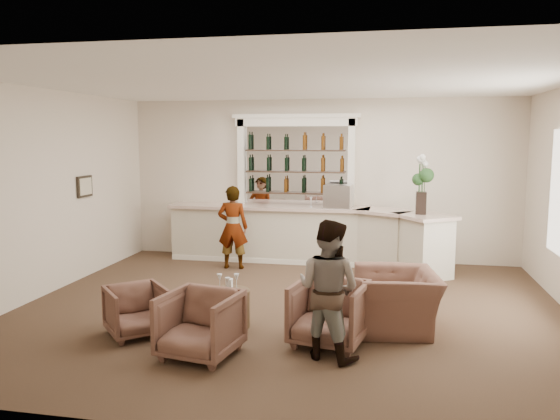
% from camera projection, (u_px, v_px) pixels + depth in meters
% --- Properties ---
extents(ground, '(8.00, 8.00, 0.00)m').
position_uv_depth(ground, '(290.00, 309.00, 8.08)').
color(ground, '#4C3726').
rests_on(ground, ground).
extents(room_shell, '(8.04, 7.02, 3.32)m').
position_uv_depth(room_shell, '(308.00, 149.00, 8.43)').
color(room_shell, beige).
rests_on(room_shell, ground).
extents(bar_counter, '(5.72, 1.80, 1.14)m').
position_uv_depth(bar_counter, '(308.00, 235.00, 10.95)').
color(bar_counter, beige).
rests_on(bar_counter, ground).
extents(back_bar_alcove, '(2.64, 0.25, 3.00)m').
position_uv_depth(back_bar_alcove, '(295.00, 162.00, 11.23)').
color(back_bar_alcove, white).
rests_on(back_bar_alcove, ground).
extents(cocktail_table, '(0.59, 0.59, 0.50)m').
position_uv_depth(cocktail_table, '(228.00, 308.00, 7.31)').
color(cocktail_table, '#49351F').
rests_on(cocktail_table, ground).
extents(sommelier, '(0.62, 0.43, 1.61)m').
position_uv_depth(sommelier, '(233.00, 227.00, 10.51)').
color(sommelier, gray).
rests_on(sommelier, ground).
extents(guest, '(0.96, 0.87, 1.61)m').
position_uv_depth(guest, '(328.00, 289.00, 6.22)').
color(guest, gray).
rests_on(guest, ground).
extents(armchair_left, '(0.99, 0.99, 0.65)m').
position_uv_depth(armchair_left, '(136.00, 311.00, 6.98)').
color(armchair_left, brown).
rests_on(armchair_left, ground).
extents(armchair_center, '(0.95, 0.97, 0.77)m').
position_uv_depth(armchair_center, '(200.00, 324.00, 6.29)').
color(armchair_center, brown).
rests_on(armchair_center, ground).
extents(armchair_right, '(1.00, 1.02, 0.79)m').
position_uv_depth(armchair_right, '(329.00, 313.00, 6.65)').
color(armchair_right, brown).
rests_on(armchair_right, ground).
extents(armchair_far, '(1.19, 1.32, 0.77)m').
position_uv_depth(armchair_far, '(397.00, 300.00, 7.22)').
color(armchair_far, brown).
rests_on(armchair_far, ground).
extents(espresso_machine, '(0.55, 0.47, 0.46)m').
position_uv_depth(espresso_machine, '(338.00, 196.00, 10.74)').
color(espresso_machine, silver).
rests_on(espresso_machine, bar_counter).
extents(flower_vase, '(0.28, 0.28, 1.07)m').
position_uv_depth(flower_vase, '(422.00, 181.00, 9.84)').
color(flower_vase, black).
rests_on(flower_vase, bar_counter).
extents(wine_glass_bar_left, '(0.07, 0.07, 0.21)m').
position_uv_depth(wine_glass_bar_left, '(311.00, 202.00, 10.91)').
color(wine_glass_bar_left, white).
rests_on(wine_glass_bar_left, bar_counter).
extents(wine_glass_bar_right, '(0.07, 0.07, 0.21)m').
position_uv_depth(wine_glass_bar_right, '(339.00, 202.00, 10.83)').
color(wine_glass_bar_right, white).
rests_on(wine_glass_bar_right, bar_counter).
extents(wine_glass_tbl_a, '(0.07, 0.07, 0.21)m').
position_uv_depth(wine_glass_tbl_a, '(220.00, 282.00, 7.31)').
color(wine_glass_tbl_a, white).
rests_on(wine_glass_tbl_a, cocktail_table).
extents(wine_glass_tbl_b, '(0.07, 0.07, 0.21)m').
position_uv_depth(wine_glass_tbl_b, '(237.00, 281.00, 7.32)').
color(wine_glass_tbl_b, white).
rests_on(wine_glass_tbl_b, cocktail_table).
extents(wine_glass_tbl_c, '(0.07, 0.07, 0.21)m').
position_uv_depth(wine_glass_tbl_c, '(228.00, 285.00, 7.13)').
color(wine_glass_tbl_c, white).
rests_on(wine_glass_tbl_c, cocktail_table).
extents(napkin_holder, '(0.08, 0.08, 0.12)m').
position_uv_depth(napkin_holder, '(229.00, 283.00, 7.41)').
color(napkin_holder, white).
rests_on(napkin_holder, cocktail_table).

